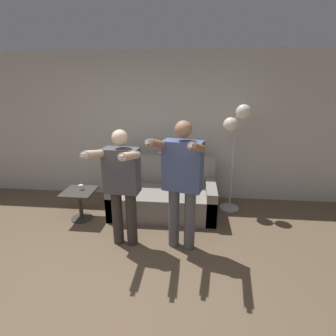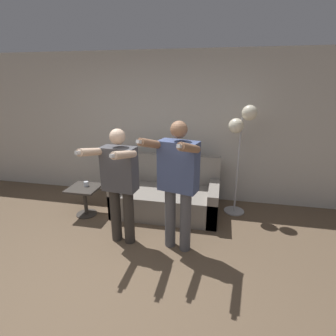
{
  "view_description": "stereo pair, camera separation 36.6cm",
  "coord_description": "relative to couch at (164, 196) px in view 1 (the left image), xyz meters",
  "views": [
    {
      "loc": [
        0.86,
        -2.07,
        2.1
      ],
      "look_at": [
        0.51,
        1.39,
        0.94
      ],
      "focal_mm": 28.0,
      "sensor_mm": 36.0,
      "label": 1
    },
    {
      "loc": [
        1.23,
        -2.02,
        2.1
      ],
      "look_at": [
        0.51,
        1.39,
        0.94
      ],
      "focal_mm": 28.0,
      "sensor_mm": 36.0,
      "label": 2
    }
  ],
  "objects": [
    {
      "name": "ground_plane",
      "position": [
        -0.39,
        -1.9,
        -0.27
      ],
      "size": [
        16.0,
        16.0,
        0.0
      ],
      "primitive_type": "plane",
      "color": "brown"
    },
    {
      "name": "wall_back",
      "position": [
        -0.39,
        0.66,
        1.03
      ],
      "size": [
        10.0,
        0.05,
        2.6
      ],
      "color": "beige",
      "rests_on": "ground_plane"
    },
    {
      "name": "couch",
      "position": [
        0.0,
        0.0,
        0.0
      ],
      "size": [
        1.69,
        0.91,
        0.9
      ],
      "color": "gray",
      "rests_on": "ground_plane"
    },
    {
      "name": "person_left",
      "position": [
        -0.41,
        -1.0,
        0.63
      ],
      "size": [
        0.55,
        0.7,
        1.56
      ],
      "rotation": [
        0.0,
        0.0,
        -0.1
      ],
      "color": "#38332D",
      "rests_on": "ground_plane"
    },
    {
      "name": "person_right",
      "position": [
        0.34,
        -1.0,
        0.71
      ],
      "size": [
        0.64,
        0.75,
        1.67
      ],
      "rotation": [
        0.0,
        0.0,
        -0.24
      ],
      "color": "#56565B",
      "rests_on": "ground_plane"
    },
    {
      "name": "cat",
      "position": [
        0.13,
        0.33,
        0.7
      ],
      "size": [
        0.45,
        0.12,
        0.16
      ],
      "color": "silver",
      "rests_on": "couch"
    },
    {
      "name": "floor_lamp",
      "position": [
        1.12,
        0.2,
        1.12
      ],
      "size": [
        0.41,
        0.33,
        1.76
      ],
      "color": "#B2B2B7",
      "rests_on": "ground_plane"
    },
    {
      "name": "side_table",
      "position": [
        -1.28,
        -0.4,
        0.08
      ],
      "size": [
        0.48,
        0.48,
        0.48
      ],
      "color": "#38332D",
      "rests_on": "ground_plane"
    },
    {
      "name": "cup",
      "position": [
        -1.26,
        -0.35,
        0.25
      ],
      "size": [
        0.07,
        0.07,
        0.08
      ],
      "color": "silver",
      "rests_on": "side_table"
    }
  ]
}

